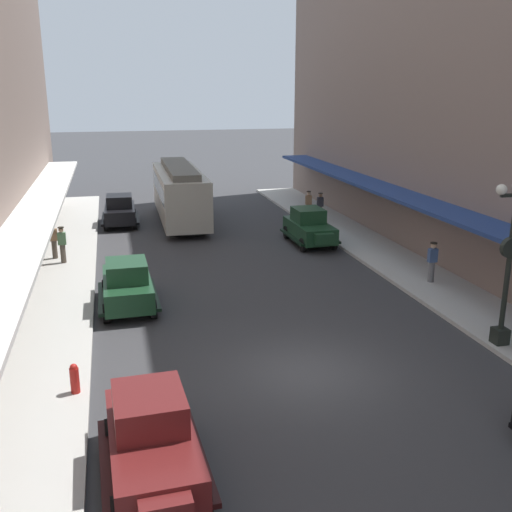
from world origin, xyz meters
TOP-DOWN VIEW (x-y plane):
  - ground_plane at (0.00, 0.00)m, footprint 200.00×200.00m
  - sidewalk_left at (-7.50, 0.00)m, footprint 3.00×60.00m
  - parked_car_0 at (4.77, 13.71)m, footprint 2.17×4.27m
  - parked_car_2 at (-4.75, 6.52)m, footprint 2.18×4.27m
  - parked_car_3 at (-4.68, 20.46)m, footprint 2.24×4.29m
  - parked_car_4 at (-4.62, -3.71)m, footprint 2.27×4.31m
  - streetcar at (-1.13, 20.29)m, footprint 2.66×9.64m
  - lamp_post_with_clock at (6.40, 0.13)m, footprint 1.42×0.44m
  - fire_hydrant at (-6.35, 0.09)m, footprint 0.24×0.24m
  - pedestrian_0 at (7.45, 6.11)m, footprint 0.36×0.28m
  - pedestrian_1 at (-7.85, 13.49)m, footprint 0.36×0.28m
  - pedestrian_3 at (-7.42, 12.64)m, footprint 0.36×0.28m
  - pedestrian_4 at (6.52, 19.00)m, footprint 0.36×0.28m
  - pedestrian_5 at (7.00, 18.24)m, footprint 0.36×0.28m

SIDE VIEW (x-z plane):
  - ground_plane at x=0.00m, z-range 0.00..0.00m
  - sidewalk_left at x=-7.50m, z-range 0.00..0.15m
  - fire_hydrant at x=-6.35m, z-range 0.15..0.97m
  - parked_car_0 at x=4.77m, z-range 0.02..1.86m
  - parked_car_2 at x=-4.75m, z-range 0.02..1.86m
  - parked_car_3 at x=-4.68m, z-range 0.02..1.86m
  - parked_car_4 at x=-4.62m, z-range 0.02..1.86m
  - pedestrian_0 at x=7.45m, z-range 0.18..1.85m
  - pedestrian_1 at x=-7.85m, z-range 0.18..1.85m
  - pedestrian_3 at x=-7.42m, z-range 0.18..1.85m
  - pedestrian_4 at x=6.52m, z-range 0.18..1.85m
  - pedestrian_5 at x=7.00m, z-range 0.18..1.85m
  - streetcar at x=-1.13m, z-range 0.17..3.63m
  - lamp_post_with_clock at x=6.40m, z-range 0.41..5.57m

